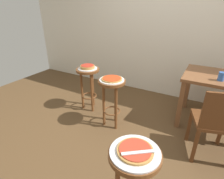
{
  "coord_description": "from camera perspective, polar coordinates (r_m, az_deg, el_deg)",
  "views": [
    {
      "loc": [
        0.74,
        -1.59,
        1.55
      ],
      "look_at": [
        -0.24,
        0.15,
        0.62
      ],
      "focal_mm": 28.71,
      "sensor_mm": 36.0,
      "label": 1
    }
  ],
  "objects": [
    {
      "name": "serving_plate_middle",
      "position": [
        2.29,
        -0.06,
        3.1
      ],
      "size": [
        0.32,
        0.32,
        0.01
      ],
      "primitive_type": "cylinder",
      "color": "silver",
      "rests_on": "stool_middle"
    },
    {
      "name": "pizza_leftside",
      "position": [
        2.73,
        -7.81,
        7.22
      ],
      "size": [
        0.22,
        0.22,
        0.05
      ],
      "color": "#B78442",
      "rests_on": "serving_plate_leftside"
    },
    {
      "name": "ground_plane",
      "position": [
        2.34,
        3.44,
        -16.4
      ],
      "size": [
        6.0,
        6.0,
        0.0
      ],
      "primitive_type": "plane",
      "color": "brown"
    },
    {
      "name": "serving_plate_leftside",
      "position": [
        2.74,
        -7.78,
        6.66
      ],
      "size": [
        0.29,
        0.29,
        0.01
      ],
      "primitive_type": "cylinder",
      "color": "silver",
      "rests_on": "stool_leftside"
    },
    {
      "name": "pizza_server_knife",
      "position": [
        1.2,
        8.45,
        -19.18
      ],
      "size": [
        0.19,
        0.15,
        0.01
      ],
      "primitive_type": "cube",
      "rotation": [
        0.0,
        0.0,
        0.65
      ],
      "color": "silver",
      "rests_on": "pizza_foreground"
    },
    {
      "name": "cup_near_edge",
      "position": [
        2.52,
        31.47,
        3.57
      ],
      "size": [
        0.07,
        0.07,
        0.11
      ],
      "primitive_type": "cylinder",
      "color": "#3360B2",
      "rests_on": "dining_table"
    },
    {
      "name": "pizza_middle",
      "position": [
        2.28,
        -0.06,
        3.47
      ],
      "size": [
        0.27,
        0.27,
        0.02
      ],
      "color": "#B78442",
      "rests_on": "serving_plate_middle"
    },
    {
      "name": "stool_foreground",
      "position": [
        1.38,
        6.88,
        -24.91
      ],
      "size": [
        0.35,
        0.35,
        0.68
      ],
      "color": "brown",
      "rests_on": "ground_plane"
    },
    {
      "name": "stool_leftside",
      "position": [
        2.81,
        -7.55,
        2.93
      ],
      "size": [
        0.35,
        0.35,
        0.68
      ],
      "color": "brown",
      "rests_on": "ground_plane"
    },
    {
      "name": "stool_middle",
      "position": [
        2.37,
        -0.06,
        -1.23
      ],
      "size": [
        0.35,
        0.35,
        0.68
      ],
      "color": "brown",
      "rests_on": "ground_plane"
    },
    {
      "name": "back_wall",
      "position": [
        3.32,
        18.03,
        23.22
      ],
      "size": [
        6.0,
        0.1,
        3.0
      ],
      "primitive_type": "cube",
      "color": "silver",
      "rests_on": "ground_plane"
    },
    {
      "name": "serving_plate_foreground",
      "position": [
        1.24,
        7.36,
        -19.17
      ],
      "size": [
        0.34,
        0.34,
        0.01
      ],
      "primitive_type": "cylinder",
      "color": "silver",
      "rests_on": "stool_foreground"
    },
    {
      "name": "wooden_chair",
      "position": [
        2.15,
        30.29,
        -8.97
      ],
      "size": [
        0.5,
        0.5,
        0.85
      ],
      "color": "#5B3319",
      "rests_on": "ground_plane"
    },
    {
      "name": "pizza_foreground",
      "position": [
        1.23,
        7.4,
        -18.64
      ],
      "size": [
        0.24,
        0.24,
        0.02
      ],
      "color": "#B78442",
      "rests_on": "serving_plate_foreground"
    }
  ]
}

